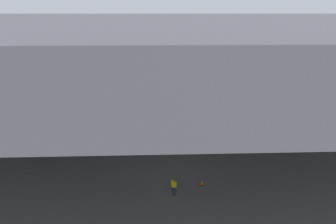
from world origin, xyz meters
TOP-DOWN VIEW (x-y plane):
  - ground_plane at (0.00, 0.00)m, footprint 110.00×110.00m
  - hangar_structure at (-0.09, 13.74)m, footprint 121.00×99.00m
  - airplane_main at (3.85, 3.63)m, footprint 35.17×36.41m
  - boarding_stairs at (2.64, -6.41)m, footprint 4.26×1.73m
  - crew_worker_near_nose at (3.48, -16.53)m, footprint 0.48×0.38m
  - crew_worker_by_stairs at (3.59, -4.37)m, footprint 0.34×0.51m
  - traffic_cone_orange at (6.19, -15.00)m, footprint 0.36×0.36m

SIDE VIEW (x-z plane):
  - ground_plane at x=0.00m, z-range 0.00..0.00m
  - traffic_cone_orange at x=6.19m, z-range -0.01..0.59m
  - boarding_stairs at x=2.64m, z-range -1.59..3.05m
  - crew_worker_by_stairs at x=3.59m, z-range 0.12..1.79m
  - crew_worker_near_nose at x=3.48m, z-range 0.13..1.86m
  - airplane_main at x=3.85m, z-range -2.26..9.14m
  - hangar_structure at x=-0.09m, z-range 6.89..21.93m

